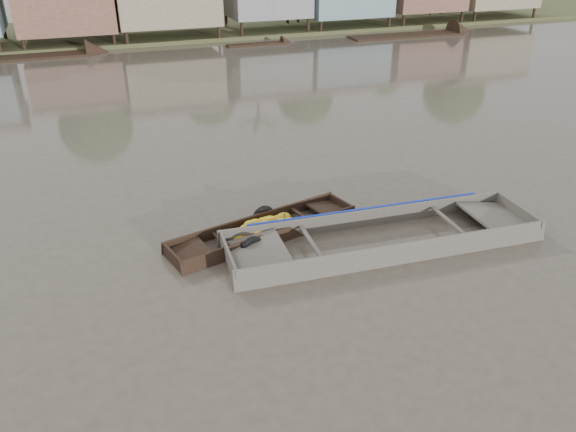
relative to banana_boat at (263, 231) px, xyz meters
name	(u,v)px	position (x,y,z in m)	size (l,w,h in m)	color
ground	(283,265)	(0.00, -1.44, -0.12)	(120.00, 120.00, 0.00)	#494338
banana_boat	(263,231)	(0.00, 0.00, 0.00)	(5.11, 2.33, 0.70)	black
viewer_boat	(383,241)	(2.62, -1.37, -0.05)	(7.86, 2.52, 0.62)	#47413C
distant_boats	(248,51)	(6.37, 22.31, -0.17)	(47.75, 15.39, 0.35)	black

